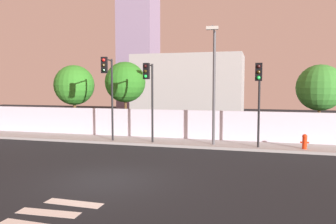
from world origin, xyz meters
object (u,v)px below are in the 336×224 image
traffic_light_center (259,87)px  roadside_tree_midright (320,88)px  traffic_light_left (108,81)px  roadside_tree_midleft (125,82)px  fire_hydrant (305,141)px  street_lamp_curbside (214,77)px  traffic_light_right (149,86)px  roadside_tree_leftmost (74,85)px

traffic_light_center → roadside_tree_midright: size_ratio=0.94×
traffic_light_left → roadside_tree_midleft: bearing=98.6°
traffic_light_center → fire_hydrant: (2.39, 0.80, -2.85)m
street_lamp_curbside → roadside_tree_midleft: (-6.63, 3.35, -0.24)m
fire_hydrant → roadside_tree_midright: roadside_tree_midright is taller
traffic_light_left → roadside_tree_midleft: (-0.61, 4.03, -0.03)m
traffic_light_center → street_lamp_curbside: street_lamp_curbside is taller
traffic_light_right → fire_hydrant: 8.95m
traffic_light_left → traffic_light_center: traffic_light_left is taller
fire_hydrant → roadside_tree_midright: 4.34m
traffic_light_center → fire_hydrant: size_ratio=5.66×
traffic_light_right → street_lamp_curbside: (3.64, 0.35, 0.47)m
fire_hydrant → street_lamp_curbside: bearing=-177.2°
traffic_light_center → fire_hydrant: 3.81m
roadside_tree_leftmost → roadside_tree_midright: size_ratio=1.05×
traffic_light_center → traffic_light_right: size_ratio=0.97×
traffic_light_left → street_lamp_curbside: street_lamp_curbside is taller
street_lamp_curbside → fire_hydrant: size_ratio=8.04×
roadside_tree_midleft → roadside_tree_midright: 12.60m
traffic_light_left → traffic_light_center: 8.44m
traffic_light_left → street_lamp_curbside: (6.03, 0.68, 0.21)m
traffic_light_left → traffic_light_right: traffic_light_left is taller
traffic_light_center → roadside_tree_leftmost: (-13.07, 3.92, 0.08)m
fire_hydrant → traffic_light_center: bearing=-161.6°
traffic_light_center → street_lamp_curbside: 2.53m
roadside_tree_leftmost → roadside_tree_midleft: bearing=0.0°
roadside_tree_leftmost → roadside_tree_midright: bearing=0.0°
traffic_light_center → street_lamp_curbside: (-2.41, 0.57, 0.53)m
traffic_light_right → roadside_tree_leftmost: roadside_tree_leftmost is taller
fire_hydrant → roadside_tree_midright: size_ratio=0.17×
traffic_light_right → roadside_tree_leftmost: bearing=152.2°
traffic_light_center → street_lamp_curbside: size_ratio=0.70×
traffic_light_center → roadside_tree_midleft: roadside_tree_midleft is taller
traffic_light_right → roadside_tree_midright: roadside_tree_midright is taller
roadside_tree_midright → traffic_light_left: bearing=-161.4°
traffic_light_left → roadside_tree_midleft: 4.08m
traffic_light_right → roadside_tree_midleft: (-3.00, 3.70, 0.23)m
fire_hydrant → roadside_tree_midright: (1.16, 3.12, 2.78)m
traffic_light_right → roadside_tree_leftmost: 7.94m
roadside_tree_leftmost → roadside_tree_midright: (16.62, 0.00, -0.15)m
traffic_light_left → fire_hydrant: 11.32m
traffic_light_left → street_lamp_curbside: size_ratio=0.78×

